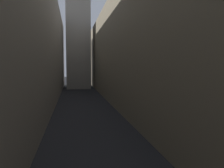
% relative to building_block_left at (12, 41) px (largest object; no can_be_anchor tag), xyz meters
% --- Properties ---
extents(ground_plane, '(264.00, 264.00, 0.00)m').
position_rel_building_block_left_xyz_m(ground_plane, '(12.13, -2.00, -11.99)').
color(ground_plane, '#232326').
extents(building_block_left, '(13.27, 108.00, 23.98)m').
position_rel_building_block_left_xyz_m(building_block_left, '(0.00, 0.00, 0.00)').
color(building_block_left, gray).
rests_on(building_block_left, ground).
extents(building_block_right, '(11.64, 108.00, 22.34)m').
position_rel_building_block_left_xyz_m(building_block_right, '(23.46, 0.00, -0.82)').
color(building_block_right, gray).
rests_on(building_block_right, ground).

